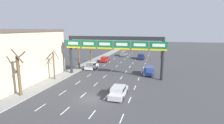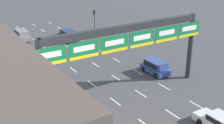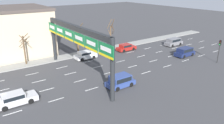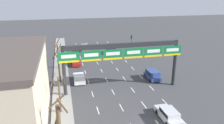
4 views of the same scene
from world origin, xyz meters
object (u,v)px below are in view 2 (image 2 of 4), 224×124
at_px(car_red, 25,59).
at_px(suv_blue, 156,66).
at_px(traffic_light_near_gantry, 94,17).
at_px(suv_navy, 68,35).
at_px(sign_gantry, 127,41).
at_px(tree_bare_furthest, 17,72).
at_px(car_white, 50,86).
at_px(tree_bare_closest, 56,119).
at_px(suv_grey, 22,34).
at_px(car_silver, 221,123).

bearing_deg(car_red, suv_blue, -41.37).
bearing_deg(traffic_light_near_gantry, suv_navy, -164.94).
height_order(sign_gantry, tree_bare_furthest, sign_gantry).
relative_size(sign_gantry, car_red, 4.56).
bearing_deg(sign_gantry, car_white, 143.17).
bearing_deg(tree_bare_closest, tree_bare_furthest, 89.96).
relative_size(suv_blue, tree_bare_furthest, 0.64).
distance_m(sign_gantry, tree_bare_furthest, 11.55).
distance_m(suv_grey, tree_bare_closest, 31.69).
distance_m(car_white, suv_navy, 19.24).
distance_m(suv_grey, suv_blue, 24.87).
bearing_deg(car_silver, sign_gantry, 108.51).
relative_size(car_white, tree_bare_furthest, 0.67).
distance_m(sign_gantry, car_white, 9.76).
relative_size(sign_gantry, suv_navy, 4.61).
bearing_deg(sign_gantry, tree_bare_furthest, 152.00).
xyz_separation_m(sign_gantry, suv_grey, (-3.24, 25.98, -5.16)).
height_order(car_red, car_silver, car_silver).
distance_m(car_red, suv_grey, 11.86).
bearing_deg(tree_bare_furthest, tree_bare_closest, -90.04).
distance_m(car_silver, traffic_light_near_gantry, 33.37).
height_order(traffic_light_near_gantry, tree_bare_closest, tree_bare_closest).
xyz_separation_m(car_red, suv_navy, (9.54, 6.98, 0.18)).
bearing_deg(suv_grey, traffic_light_near_gantry, -13.31).
relative_size(car_red, suv_navy, 1.01).
bearing_deg(car_white, tree_bare_closest, -108.45).
height_order(suv_grey, traffic_light_near_gantry, traffic_light_near_gantry).
xyz_separation_m(car_red, tree_bare_closest, (-3.47, -19.49, 2.21)).
relative_size(tree_bare_closest, tree_bare_furthest, 0.88).
height_order(sign_gantry, car_silver, sign_gantry).
relative_size(car_white, suv_navy, 0.96).
bearing_deg(car_silver, suv_grey, 100.32).
bearing_deg(tree_bare_closest, car_red, 79.91).
bearing_deg(car_silver, car_white, 123.85).
height_order(car_red, car_white, car_white).
bearing_deg(tree_bare_closest, suv_grey, 77.95).
height_order(car_silver, suv_blue, suv_blue).
relative_size(suv_navy, tree_bare_closest, 0.79).
relative_size(car_silver, suv_blue, 1.20).
distance_m(suv_grey, tree_bare_furthest, 21.87).
height_order(car_silver, suv_navy, suv_navy).
distance_m(sign_gantry, suv_grey, 26.68).
distance_m(suv_navy, traffic_light_near_gantry, 6.36).
bearing_deg(sign_gantry, suv_blue, 25.40).
distance_m(sign_gantry, tree_bare_closest, 11.45).
bearing_deg(suv_navy, car_silver, -89.83).
relative_size(suv_navy, tree_bare_furthest, 0.69).
bearing_deg(suv_grey, car_red, -105.32).
bearing_deg(sign_gantry, suv_grey, 97.12).
bearing_deg(car_silver, tree_bare_closest, 159.99).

